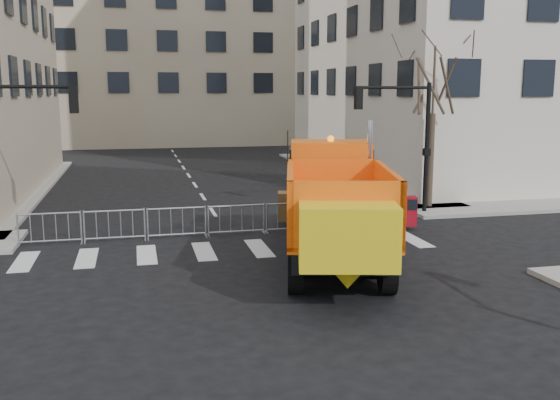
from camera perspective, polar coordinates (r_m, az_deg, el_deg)
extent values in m
plane|color=black|center=(15.13, -0.44, -9.61)|extent=(120.00, 120.00, 0.00)
cube|color=gray|center=(23.17, -5.07, -2.54)|extent=(64.00, 5.00, 0.15)
cube|color=tan|center=(66.35, -10.77, 15.76)|extent=(30.00, 18.00, 24.00)
cylinder|color=black|center=(26.25, 13.26, 4.50)|extent=(0.18, 0.18, 5.40)
cube|color=black|center=(18.52, 4.95, -2.63)|extent=(4.39, 8.30, 0.50)
cylinder|color=black|center=(21.37, 1.32, -2.11)|extent=(0.67, 1.27, 1.21)
cylinder|color=black|center=(21.51, 7.49, -2.11)|extent=(0.67, 1.27, 1.21)
cylinder|color=black|center=(17.19, 1.40, -5.09)|extent=(0.67, 1.27, 1.21)
cylinder|color=black|center=(17.37, 9.08, -5.06)|extent=(0.67, 1.27, 1.21)
cylinder|color=black|center=(15.82, 1.44, -6.43)|extent=(0.67, 1.27, 1.21)
cylinder|color=black|center=(16.00, 9.79, -6.38)|extent=(0.67, 1.27, 1.21)
cube|color=#F55D0D|center=(21.84, 4.35, 1.36)|extent=(2.67, 2.27, 1.10)
cube|color=#F55D0D|center=(20.33, 4.61, 2.59)|extent=(2.88, 2.32, 1.98)
cylinder|color=silver|center=(19.58, 8.16, 3.38)|extent=(0.15, 0.15, 2.64)
cube|color=#F55D0D|center=(16.79, 5.37, 0.08)|extent=(3.85, 5.37, 1.82)
cube|color=yellow|center=(13.95, 6.27, -3.34)|extent=(2.40, 1.60, 1.43)
cube|color=brown|center=(23.86, 4.06, -0.59)|extent=(3.57, 1.47, 1.24)
imported|color=black|center=(22.14, 2.63, -1.02)|extent=(0.74, 0.73, 1.72)
imported|color=black|center=(22.63, 6.76, -0.53)|extent=(1.19, 1.12, 1.96)
imported|color=black|center=(22.70, 7.26, -0.54)|extent=(0.87, 1.23, 1.93)
cube|color=maroon|center=(23.46, 11.79, -1.00)|extent=(0.52, 0.48, 1.10)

